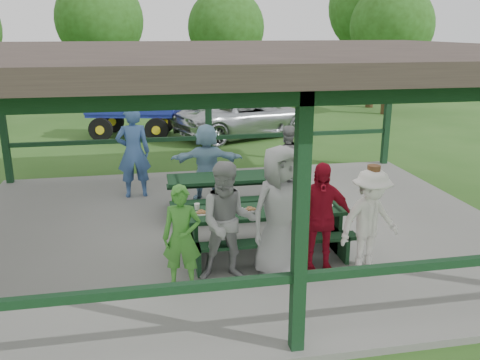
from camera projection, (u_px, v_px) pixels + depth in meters
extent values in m
plane|color=#29531A|center=(236.00, 231.00, 9.47)|extent=(90.00, 90.00, 0.00)
cube|color=slate|center=(236.00, 229.00, 9.45)|extent=(10.00, 8.00, 0.10)
cube|color=black|center=(300.00, 227.00, 5.43)|extent=(0.15, 0.15, 3.00)
cube|color=black|center=(2.00, 120.00, 11.72)|extent=(0.15, 0.15, 3.00)
cube|color=black|center=(208.00, 114.00, 12.58)|extent=(0.15, 0.15, 3.00)
cube|color=black|center=(388.00, 108.00, 13.45)|extent=(0.15, 0.15, 3.00)
cube|color=black|center=(72.00, 298.00, 5.17)|extent=(4.65, 0.10, 0.10)
cube|color=black|center=(111.00, 141.00, 12.32)|extent=(4.65, 0.10, 0.10)
cube|color=black|center=(300.00, 134.00, 13.19)|extent=(4.65, 0.10, 0.10)
cube|color=black|center=(305.00, 95.00, 5.03)|extent=(9.80, 0.15, 0.20)
cube|color=black|center=(207.00, 56.00, 12.18)|extent=(9.80, 0.15, 0.20)
cube|color=#312823|center=(236.00, 54.00, 8.54)|extent=(10.60, 8.60, 0.24)
cube|color=black|center=(265.00, 211.00, 8.15)|extent=(2.67, 0.75, 0.06)
cube|color=black|center=(274.00, 242.00, 7.71)|extent=(2.67, 0.28, 0.05)
cube|color=black|center=(258.00, 216.00, 8.76)|extent=(2.67, 0.28, 0.05)
cube|color=black|center=(194.00, 236.00, 8.04)|extent=(0.06, 0.70, 0.75)
cube|color=black|center=(332.00, 226.00, 8.46)|extent=(0.06, 0.70, 0.75)
cube|color=black|center=(194.00, 245.00, 8.08)|extent=(0.06, 1.39, 0.45)
cube|color=black|center=(332.00, 234.00, 8.50)|extent=(0.06, 1.39, 0.45)
cube|color=black|center=(231.00, 177.00, 9.99)|extent=(2.48, 0.75, 0.06)
cube|color=black|center=(236.00, 201.00, 9.55)|extent=(2.48, 0.28, 0.05)
cube|color=black|center=(226.00, 184.00, 10.60)|extent=(2.48, 0.28, 0.05)
cube|color=black|center=(178.00, 197.00, 9.90)|extent=(0.06, 0.70, 0.75)
cube|color=black|center=(282.00, 191.00, 10.28)|extent=(0.06, 0.70, 0.75)
cube|color=black|center=(178.00, 204.00, 9.94)|extent=(0.06, 1.39, 0.45)
cube|color=black|center=(282.00, 198.00, 10.33)|extent=(0.06, 1.39, 0.45)
cylinder|color=white|center=(201.00, 213.00, 7.95)|extent=(0.22, 0.22, 0.01)
torus|color=olive|center=(199.00, 213.00, 7.92)|extent=(0.10, 0.10, 0.03)
torus|color=olive|center=(204.00, 212.00, 7.94)|extent=(0.10, 0.10, 0.03)
torus|color=olive|center=(201.00, 211.00, 7.99)|extent=(0.10, 0.10, 0.03)
cylinder|color=white|center=(250.00, 210.00, 8.09)|extent=(0.22, 0.22, 0.01)
torus|color=olive|center=(248.00, 209.00, 8.06)|extent=(0.10, 0.10, 0.03)
torus|color=olive|center=(253.00, 209.00, 8.08)|extent=(0.10, 0.10, 0.03)
torus|color=olive|center=(250.00, 208.00, 8.13)|extent=(0.10, 0.10, 0.03)
cylinder|color=white|center=(286.00, 208.00, 8.20)|extent=(0.22, 0.22, 0.01)
torus|color=olive|center=(284.00, 207.00, 8.17)|extent=(0.10, 0.10, 0.03)
torus|color=olive|center=(288.00, 207.00, 8.18)|extent=(0.10, 0.10, 0.03)
torus|color=olive|center=(285.00, 205.00, 8.24)|extent=(0.10, 0.10, 0.03)
cylinder|color=white|center=(326.00, 205.00, 8.32)|extent=(0.22, 0.22, 0.01)
torus|color=olive|center=(324.00, 204.00, 8.29)|extent=(0.10, 0.10, 0.03)
torus|color=olive|center=(329.00, 204.00, 8.31)|extent=(0.10, 0.10, 0.03)
torus|color=olive|center=(325.00, 203.00, 8.36)|extent=(0.10, 0.10, 0.03)
cylinder|color=#381E0F|center=(242.00, 212.00, 7.88)|extent=(0.06, 0.06, 0.10)
cylinder|color=#381E0F|center=(270.00, 210.00, 7.96)|extent=(0.06, 0.06, 0.10)
cylinder|color=#381E0F|center=(304.00, 208.00, 8.06)|extent=(0.06, 0.06, 0.10)
cylinder|color=#381E0F|center=(322.00, 207.00, 8.12)|extent=(0.06, 0.06, 0.10)
cone|color=white|center=(197.00, 207.00, 8.12)|extent=(0.09, 0.09, 0.10)
cone|color=white|center=(282.00, 201.00, 8.38)|extent=(0.09, 0.09, 0.10)
cone|color=white|center=(315.00, 199.00, 8.48)|extent=(0.09, 0.09, 0.10)
imported|color=#439532|center=(182.00, 237.00, 7.05)|extent=(0.61, 0.46, 1.50)
imported|color=#949597|center=(228.00, 222.00, 7.23)|extent=(0.91, 0.74, 1.77)
imported|color=gray|center=(280.00, 212.00, 7.35)|extent=(1.11, 0.90, 1.97)
imported|color=#A30F23|center=(319.00, 218.00, 7.49)|extent=(1.05, 0.56, 1.70)
imported|color=white|center=(370.00, 221.00, 7.53)|extent=(1.14, 0.82, 1.59)
cylinder|color=brown|center=(374.00, 173.00, 7.32)|extent=(0.39, 0.39, 0.02)
cylinder|color=brown|center=(374.00, 169.00, 7.30)|extent=(0.23, 0.23, 0.11)
imported|color=#87B3D1|center=(207.00, 162.00, 10.69)|extent=(1.58, 0.66, 1.66)
imported|color=#3A5C97|center=(133.00, 152.00, 10.88)|extent=(0.75, 0.52, 1.97)
imported|color=gray|center=(286.00, 160.00, 11.16)|extent=(0.82, 0.68, 1.53)
imported|color=silver|center=(246.00, 116.00, 17.68)|extent=(5.59, 4.02, 1.41)
cube|color=#1B2896|center=(133.00, 113.00, 17.52)|extent=(3.16, 2.04, 0.13)
cube|color=#1B2896|center=(128.00, 109.00, 16.75)|extent=(2.87, 0.67, 0.42)
cube|color=#1B2896|center=(137.00, 102.00, 18.15)|extent=(2.87, 0.67, 0.42)
cube|color=#1B2896|center=(90.00, 105.00, 17.48)|extent=(0.37, 1.44, 0.42)
cube|color=#1B2896|center=(175.00, 105.00, 17.42)|extent=(0.37, 1.44, 0.42)
cylinder|color=black|center=(101.00, 130.00, 16.92)|extent=(0.81, 0.35, 0.79)
cylinder|color=yellow|center=(101.00, 130.00, 16.92)|extent=(0.33, 0.29, 0.29)
cylinder|color=black|center=(113.00, 121.00, 18.42)|extent=(0.81, 0.35, 0.79)
cylinder|color=yellow|center=(113.00, 121.00, 18.42)|extent=(0.33, 0.29, 0.29)
cylinder|color=black|center=(157.00, 130.00, 16.88)|extent=(0.81, 0.35, 0.79)
cylinder|color=yellow|center=(157.00, 130.00, 16.88)|extent=(0.33, 0.29, 0.29)
cylinder|color=black|center=(164.00, 122.00, 18.38)|extent=(0.81, 0.35, 0.79)
cylinder|color=yellow|center=(164.00, 122.00, 18.38)|extent=(0.33, 0.29, 0.29)
cube|color=#1B2896|center=(190.00, 116.00, 17.51)|extent=(1.04, 0.30, 0.08)
cone|color=#F2590C|center=(89.00, 102.00, 17.45)|extent=(0.11, 0.41, 0.42)
cylinder|color=#322414|center=(104.00, 79.00, 22.59)|extent=(0.36, 0.36, 2.93)
sphere|color=#234913|center=(99.00, 20.00, 21.87)|extent=(3.75, 3.75, 3.75)
cylinder|color=#322414|center=(226.00, 80.00, 23.60)|extent=(0.36, 0.36, 2.70)
sphere|color=#234913|center=(226.00, 27.00, 22.93)|extent=(3.46, 3.46, 3.46)
cylinder|color=#322414|center=(387.00, 83.00, 22.05)|extent=(0.36, 0.36, 2.74)
sphere|color=#234913|center=(392.00, 26.00, 21.37)|extent=(3.50, 3.50, 3.50)
cylinder|color=#322414|center=(372.00, 72.00, 23.88)|extent=(0.36, 0.36, 3.37)
sphere|color=#234913|center=(376.00, 7.00, 23.05)|extent=(4.31, 4.31, 4.31)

